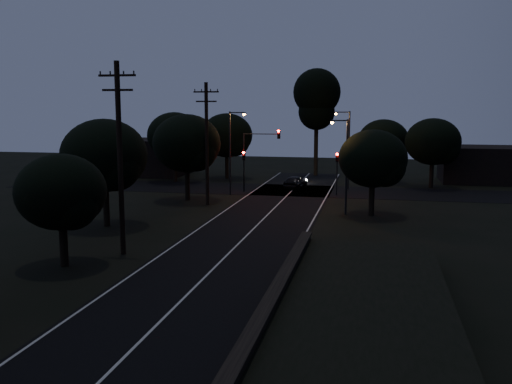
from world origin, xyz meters
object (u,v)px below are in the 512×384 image
at_px(streetlight_b, 347,144).
at_px(signal_mast, 261,149).
at_px(utility_pole_mid, 120,156).
at_px(car, 295,182).
at_px(utility_pole_far, 207,142).
at_px(streetlight_c, 345,160).
at_px(signal_left, 244,164).
at_px(streetlight_a, 232,147).
at_px(tall_pine, 317,99).
at_px(signal_right, 337,166).

bearing_deg(streetlight_b, signal_mast, -154.01).
xyz_separation_m(utility_pole_mid, car, (6.08, 28.55, -5.06)).
bearing_deg(car, utility_pole_far, 72.78).
xyz_separation_m(streetlight_c, car, (-5.75, 13.55, -3.67)).
relative_size(streetlight_c, car, 1.89).
bearing_deg(car, streetlight_c, 123.54).
bearing_deg(utility_pole_mid, signal_left, 86.79).
bearing_deg(utility_pole_far, signal_mast, 68.89).
distance_m(utility_pole_mid, streetlight_a, 23.04).
xyz_separation_m(utility_pole_mid, utility_pole_far, (0.00, 17.00, -0.25)).
bearing_deg(tall_pine, signal_right, -76.51).
distance_m(utility_pole_far, signal_left, 8.53).
bearing_deg(streetlight_c, streetlight_a, 144.31).
relative_size(utility_pole_far, tall_pine, 0.81).
relative_size(utility_pole_mid, signal_mast, 1.76).
relative_size(utility_pole_mid, signal_left, 2.68).
xyz_separation_m(utility_pole_mid, streetlight_c, (11.83, 15.00, -1.39)).
height_order(signal_mast, streetlight_c, streetlight_c).
bearing_deg(streetlight_c, signal_mast, 131.19).
height_order(signal_right, streetlight_b, streetlight_b).
distance_m(utility_pole_far, signal_mast, 8.64).
height_order(utility_pole_mid, signal_mast, utility_pole_mid).
distance_m(tall_pine, streetlight_b, 12.73).
relative_size(tall_pine, streetlight_c, 1.74).
bearing_deg(streetlight_a, utility_pole_far, -96.59).
height_order(signal_left, car, signal_left).
xyz_separation_m(utility_pole_mid, streetlight_b, (11.31, 29.00, -1.10)).
distance_m(streetlight_a, streetlight_b, 12.19).
xyz_separation_m(utility_pole_far, car, (6.08, 11.55, -4.81)).
xyz_separation_m(streetlight_b, streetlight_c, (0.52, -14.00, -0.29)).
height_order(signal_left, signal_right, same).
height_order(signal_mast, car, signal_mast).
xyz_separation_m(tall_pine, streetlight_c, (4.83, -25.00, -5.04)).
height_order(tall_pine, signal_right, tall_pine).
relative_size(signal_right, streetlight_b, 0.51).
bearing_deg(signal_left, signal_right, 0.00).
height_order(signal_left, signal_mast, signal_mast).
distance_m(streetlight_a, car, 8.69).
bearing_deg(utility_pole_far, signal_right, 37.00).
bearing_deg(signal_left, streetlight_a, -109.59).
distance_m(utility_pole_mid, streetlight_b, 31.15).
relative_size(signal_mast, car, 1.58).
distance_m(tall_pine, signal_right, 16.77).
bearing_deg(streetlight_c, car, 112.98).
height_order(utility_pole_far, car, utility_pole_far).
distance_m(utility_pole_far, streetlight_b, 16.51).
relative_size(utility_pole_far, streetlight_c, 1.40).
bearing_deg(car, signal_right, 152.30).
height_order(signal_right, streetlight_c, streetlight_c).
bearing_deg(tall_pine, utility_pole_mid, -99.93).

